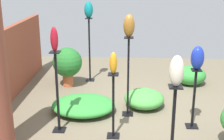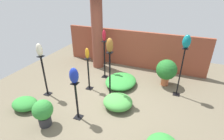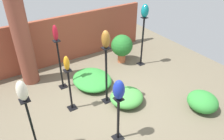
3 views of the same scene
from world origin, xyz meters
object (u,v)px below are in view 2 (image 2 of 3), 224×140
Objects in this scene: pedestal_amber at (89,75)px; art_vase_ivory at (39,50)px; pedestal_cobalt at (77,103)px; potted_plant_front_right at (166,70)px; pedestal_bronze at (110,78)px; pedestal_ivory at (45,78)px; art_vase_cobalt at (74,76)px; potted_plant_near_pillar at (43,112)px; brick_pillar at (97,35)px; pedestal_ruby at (105,61)px; art_vase_bronze at (110,45)px; art_vase_ruby at (104,35)px; pedestal_teal at (180,74)px; art_vase_amber at (87,53)px; art_vase_teal at (187,42)px.

art_vase_ivory is (-1.04, -0.78, 0.97)m from pedestal_amber.
pedestal_cobalt is 1.13× the size of potted_plant_front_right.
pedestal_bronze is 1.94m from pedestal_ivory.
art_vase_cobalt reaches higher than potted_plant_near_pillar.
brick_pillar reaches higher than pedestal_ruby.
art_vase_bronze is (1.86, 0.56, 1.06)m from pedestal_ivory.
art_vase_bronze is (0.42, 1.10, 1.18)m from pedestal_cobalt.
pedestal_ruby reaches higher than potted_plant_near_pillar.
art_vase_ruby is (-0.68, 1.13, 0.87)m from pedestal_bronze.
potted_plant_near_pillar is at bearing -122.17° from art_vase_bronze.
brick_pillar is 3.33m from pedestal_teal.
brick_pillar is 7.82× the size of art_vase_amber.
art_vase_cobalt is at bearing -73.38° from brick_pillar.
art_vase_ivory is (0.00, 0.00, 0.87)m from pedestal_ivory.
pedestal_amber is 1.62m from art_vase_ivory.
pedestal_bronze is at bearing -153.14° from art_vase_teal.
pedestal_cobalt is 2.64× the size of art_vase_ruby.
pedestal_ruby is 1.32m from pedestal_bronze.
pedestal_bronze is 1.42× the size of pedestal_cobalt.
pedestal_ruby is 1.10m from art_vase_amber.
pedestal_cobalt reaches higher than potted_plant_near_pillar.
pedestal_amber is at bearing 107.03° from art_vase_cobalt.
potted_plant_near_pillar is (-0.60, -0.52, -0.82)m from art_vase_cobalt.
pedestal_ivory is 1.40× the size of potted_plant_front_right.
pedestal_ruby is 3.68× the size of art_vase_ivory.
pedestal_ruby is 2.74m from art_vase_teal.
art_vase_amber is 0.95m from art_vase_bronze.
brick_pillar is at bearing 106.62° from pedestal_cobalt.
art_vase_ruby is 2.99m from potted_plant_near_pillar.
art_vase_bronze is at bearing -153.14° from art_vase_teal.
pedestal_cobalt is 0.75m from art_vase_cobalt.
art_vase_cobalt is at bearing -138.01° from art_vase_teal.
potted_plant_near_pillar is (0.29, -3.49, -0.91)m from brick_pillar.
pedestal_cobalt is (-0.42, -1.10, -0.21)m from pedestal_bronze.
art_vase_ivory is 1.72m from potted_plant_near_pillar.
art_vase_bronze reaches higher than pedestal_bronze.
art_vase_bronze is (-1.83, -0.93, 0.95)m from pedestal_teal.
pedestal_cobalt is 2.78× the size of art_vase_ivory.
brick_pillar is 3.61m from potted_plant_near_pillar.
pedestal_bronze reaches higher than art_vase_amber.
art_vase_cobalt reaches higher than pedestal_cobalt.
art_vase_amber is 1.38m from art_vase_cobalt.
pedestal_amber is at bearing -152.54° from potted_plant_front_right.
art_vase_ivory reaches higher than art_vase_amber.
brick_pillar is 2.30m from art_vase_bronze.
pedestal_amber is (0.48, -1.65, -0.83)m from brick_pillar.
pedestal_amber is 2.88× the size of art_vase_ivory.
art_vase_ivory is 3.91m from potted_plant_front_right.
pedestal_bronze is 1.58m from art_vase_ruby.
pedestal_amber is 1.41m from art_vase_ruby.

